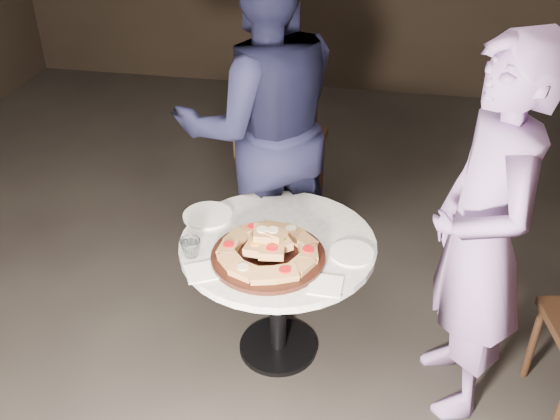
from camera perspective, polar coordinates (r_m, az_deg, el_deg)
name	(u,v)px	position (r m, az deg, el deg)	size (l,w,h in m)	color
floor	(268,362)	(3.05, -1.09, -13.69)	(7.00, 7.00, 0.00)	black
table	(278,263)	(2.76, -0.19, -4.90)	(1.11, 1.11, 0.64)	black
serving_board	(268,256)	(2.59, -1.08, -4.27)	(0.48, 0.48, 0.02)	black
focaccia_pile	(268,247)	(2.57, -1.10, -3.45)	(0.42, 0.42, 0.11)	#AC7542
plate_left	(208,215)	(2.87, -6.62, -0.50)	(0.23, 0.23, 0.01)	white
plate_right	(352,253)	(2.63, 6.59, -3.96)	(0.19, 0.19, 0.01)	white
water_glass	(191,248)	(2.61, -8.17, -3.45)	(0.09, 0.09, 0.08)	silver
napkin_near	(201,272)	(2.54, -7.21, -5.64)	(0.12, 0.12, 0.01)	white
napkin_far	(326,285)	(2.46, 4.19, -6.88)	(0.13, 0.13, 0.01)	white
chair_far	(280,139)	(3.67, -0.04, 6.54)	(0.49, 0.51, 1.01)	black
diner_navy	(262,125)	(3.10, -1.65, 7.75)	(0.87, 0.68, 1.80)	black
diner_teal	(480,240)	(2.51, 17.84, -2.64)	(0.60, 0.39, 1.64)	#7C639F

